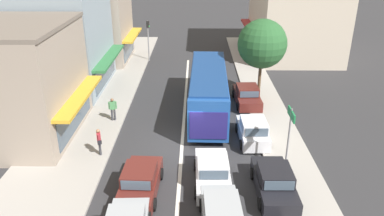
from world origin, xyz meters
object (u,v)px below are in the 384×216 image
Objects in this scene: sedan_queue_gap_filler at (213,172)px; parked_sedan_kerb_front at (274,182)px; pedestrian_with_handbag_near at (99,140)px; directional_road_sign at (290,125)px; sedan_queue_far_back at (140,182)px; street_tree_right at (262,44)px; city_bus at (208,88)px; parked_sedan_kerb_third at (247,96)px; parked_hatchback_kerb_second at (253,131)px; pedestrian_browsing_midblock at (113,108)px; traffic_light_downstreet at (148,34)px; hatchback_adjacent_lane_lead at (222,215)px.

sedan_queue_gap_filler and parked_sedan_kerb_front have the same top height.
directional_road_sign is at bearing -6.14° from pedestrian_with_handbag_near.
street_tree_right is (7.74, 12.56, 3.78)m from sedan_queue_far_back.
sedan_queue_gap_filler is (-0.02, -8.96, -1.22)m from city_bus.
sedan_queue_far_back is 13.25m from parked_sedan_kerb_third.
city_bus is 5.28m from parked_hatchback_kerb_second.
city_bus is at bearing 118.66° from directional_road_sign.
pedestrian_with_handbag_near is at bearing 160.01° from parked_sedan_kerb_front.
parked_sedan_kerb_front is at bearing -95.12° from street_tree_right.
street_tree_right is 12.11m from pedestrian_browsing_midblock.
parked_sedan_kerb_third is 1.01× the size of traffic_light_downstreet.
city_bus is 1.72× the size of street_tree_right.
city_bus reaches higher than parked_sedan_kerb_third.
sedan_queue_far_back is 8.34m from parked_hatchback_kerb_second.
pedestrian_with_handbag_near is at bearing -167.92° from parked_hatchback_kerb_second.
sedan_queue_far_back is 1.14× the size of parked_hatchback_kerb_second.
pedestrian_with_handbag_near is (-2.84, 3.50, 0.40)m from sedan_queue_far_back.
street_tree_right is 3.89× the size of pedestrian_browsing_midblock.
sedan_queue_far_back is at bearing -121.64° from street_tree_right.
parked_hatchback_kerb_second is at bearing -101.41° from street_tree_right.
directional_road_sign is (9.96, -20.55, -0.18)m from traffic_light_downstreet.
hatchback_adjacent_lane_lead reaches higher than sedan_queue_gap_filler.
parked_sedan_kerb_front and parked_sedan_kerb_third have the same top height.
hatchback_adjacent_lane_lead is 0.89× the size of traffic_light_downstreet.
sedan_queue_far_back is 6.62m from parked_sedan_kerb_front.
hatchback_adjacent_lane_lead is 1.00× the size of parked_hatchback_kerb_second.
directional_road_sign is at bearing -64.14° from traffic_light_downstreet.
pedestrian_browsing_midblock is (-9.67, -3.35, 0.40)m from parked_sedan_kerb_third.
traffic_light_downstreet reaches higher than hatchback_adjacent_lane_lead.
city_bus is 6.90m from pedestrian_browsing_midblock.
sedan_queue_far_back is at bearing -69.70° from pedestrian_browsing_midblock.
sedan_queue_gap_filler is (3.61, 0.89, 0.00)m from sedan_queue_far_back.
pedestrian_browsing_midblock is (-10.72, 5.73, -1.61)m from directional_road_sign.
street_tree_right reaches higher than parked_hatchback_kerb_second.
pedestrian_with_handbag_near is (-6.71, 5.96, 0.36)m from hatchback_adjacent_lane_lead.
pedestrian_browsing_midblock is at bearing 123.02° from hatchback_adjacent_lane_lead.
parked_sedan_kerb_third is at bearing 78.60° from hatchback_adjacent_lane_lead.
pedestrian_with_handbag_near reaches higher than sedan_queue_far_back.
pedestrian_browsing_midblock is at bearing 91.97° from pedestrian_with_handbag_near.
parked_sedan_kerb_front is at bearing -39.90° from pedestrian_browsing_midblock.
parked_hatchback_kerb_second reaches higher than parked_sedan_kerb_front.
parked_hatchback_kerb_second reaches higher than sedan_queue_gap_filler.
hatchback_adjacent_lane_lead is 2.30× the size of pedestrian_browsing_midblock.
parked_sedan_kerb_third is 14.69m from traffic_light_downstreet.
pedestrian_with_handbag_near and pedestrian_browsing_midblock have the same top height.
street_tree_right is (4.12, 2.71, 2.57)m from city_bus.
city_bus is at bearing 14.87° from pedestrian_browsing_midblock.
parked_sedan_kerb_third is 1.18× the size of directional_road_sign.
traffic_light_downstreet reaches higher than directional_road_sign.
pedestrian_browsing_midblock is (-6.61, 7.20, 0.40)m from sedan_queue_gap_filler.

